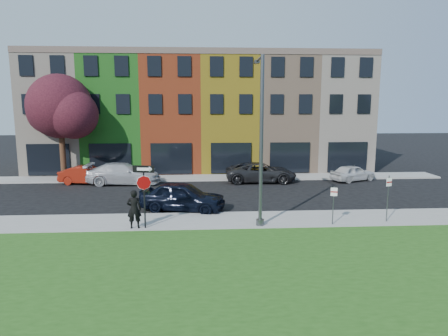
{
  "coord_description": "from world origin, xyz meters",
  "views": [
    {
      "loc": [
        -2.64,
        -16.99,
        6.19
      ],
      "look_at": [
        -1.35,
        4.0,
        2.69
      ],
      "focal_mm": 32.0,
      "sensor_mm": 36.0,
      "label": 1
    }
  ],
  "objects": [
    {
      "name": "parking_sign_b",
      "position": [
        6.9,
        2.21,
        1.6
      ],
      "size": [
        0.31,
        0.13,
        2.39
      ],
      "rotation": [
        0.0,
        0.0,
        0.3
      ],
      "color": "#4A4C4F",
      "rests_on": "sidewalk_near"
    },
    {
      "name": "street_lamp",
      "position": [
        0.33,
        2.18,
        4.28
      ],
      "size": [
        0.4,
        2.58,
        8.24
      ],
      "rotation": [
        0.0,
        0.0,
        -0.01
      ],
      "color": "#4A4C4F",
      "rests_on": "sidewalk_near"
    },
    {
      "name": "parking_sign_a",
      "position": [
        3.97,
        1.89,
        1.35
      ],
      "size": [
        0.31,
        0.13,
        1.94
      ],
      "rotation": [
        0.0,
        0.0,
        -0.29
      ],
      "color": "#4A4C4F",
      "rests_on": "sidewalk_near"
    },
    {
      "name": "parked_car_white",
      "position": [
        9.42,
        13.29,
        0.64
      ],
      "size": [
        4.25,
        4.86,
        1.28
      ],
      "primitive_type": "imported",
      "rotation": [
        0.0,
        0.0,
        1.98
      ],
      "color": "silver",
      "rests_on": "ground"
    },
    {
      "name": "man",
      "position": [
        -5.83,
        1.9,
        1.07
      ],
      "size": [
        0.76,
        0.56,
        1.9
      ],
      "primitive_type": "imported",
      "rotation": [
        0.0,
        0.0,
        3.22
      ],
      "color": "black",
      "rests_on": "sidewalk_near"
    },
    {
      "name": "sidewalk_far",
      "position": [
        -3.0,
        15.0,
        0.06
      ],
      "size": [
        40.0,
        2.4,
        0.12
      ],
      "primitive_type": "cube",
      "color": "gray",
      "rests_on": "ground"
    },
    {
      "name": "rowhouse_block",
      "position": [
        -2.5,
        21.18,
        4.99
      ],
      "size": [
        30.0,
        10.12,
        10.0
      ],
      "color": "beige",
      "rests_on": "ground"
    },
    {
      "name": "sidewalk_near",
      "position": [
        2.0,
        3.0,
        0.06
      ],
      "size": [
        40.0,
        3.0,
        0.12
      ],
      "primitive_type": "cube",
      "color": "gray",
      "rests_on": "ground"
    },
    {
      "name": "sedan_near",
      "position": [
        -3.65,
        5.38,
        0.83
      ],
      "size": [
        4.41,
        5.88,
        1.67
      ],
      "primitive_type": "imported",
      "rotation": [
        0.0,
        0.0,
        1.31
      ],
      "color": "black",
      "rests_on": "ground"
    },
    {
      "name": "tree_purple",
      "position": [
        -13.33,
        15.0,
        5.71
      ],
      "size": [
        5.94,
        5.2,
        8.2
      ],
      "color": "black",
      "rests_on": "sidewalk_far"
    },
    {
      "name": "parked_car_silver",
      "position": [
        -8.42,
        13.17,
        0.8
      ],
      "size": [
        2.53,
        5.64,
        1.6
      ],
      "primitive_type": "imported",
      "rotation": [
        0.0,
        0.0,
        1.54
      ],
      "color": "#B9B9BE",
      "rests_on": "ground"
    },
    {
      "name": "parked_car_red",
      "position": [
        -11.16,
        13.36,
        0.69
      ],
      "size": [
        2.82,
        4.65,
        1.37
      ],
      "primitive_type": "imported",
      "rotation": [
        0.0,
        0.0,
        1.4
      ],
      "color": "maroon",
      "rests_on": "ground"
    },
    {
      "name": "parked_car_dark",
      "position": [
        2.11,
        13.32,
        0.76
      ],
      "size": [
        2.81,
        5.6,
        1.52
      ],
      "primitive_type": "imported",
      "rotation": [
        0.0,
        0.0,
        1.54
      ],
      "color": "black",
      "rests_on": "ground"
    },
    {
      "name": "stop_sign",
      "position": [
        -5.32,
        1.88,
        2.31
      ],
      "size": [
        1.04,
        0.23,
        3.08
      ],
      "rotation": [
        0.0,
        0.0,
        -0.19
      ],
      "color": "black",
      "rests_on": "sidewalk_near"
    },
    {
      "name": "ground",
      "position": [
        0.0,
        0.0,
        0.0
      ],
      "size": [
        120.0,
        120.0,
        0.0
      ],
      "primitive_type": "plane",
      "color": "black",
      "rests_on": "ground"
    }
  ]
}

